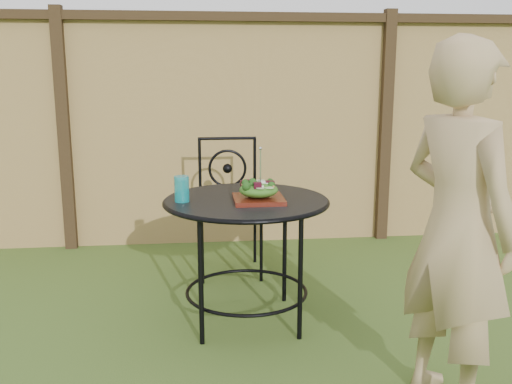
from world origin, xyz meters
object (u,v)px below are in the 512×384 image
Objects in this scene: patio_chair at (229,202)px; salad_plate at (259,199)px; patio_table at (246,223)px; diner at (457,229)px.

patio_chair is 3.52× the size of salad_plate.
patio_table is 0.88m from patio_chair.
salad_plate is at bearing -83.77° from patio_chair.
patio_table is at bearing 18.97° from diner.
patio_chair is (-0.04, 0.87, -0.08)m from patio_table.
patio_table is 3.42× the size of salad_plate.
diner reaches higher than patio_table.
diner is at bearing -48.88° from patio_table.
salad_plate reaches higher than patio_table.
salad_plate is at bearing 19.05° from diner.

